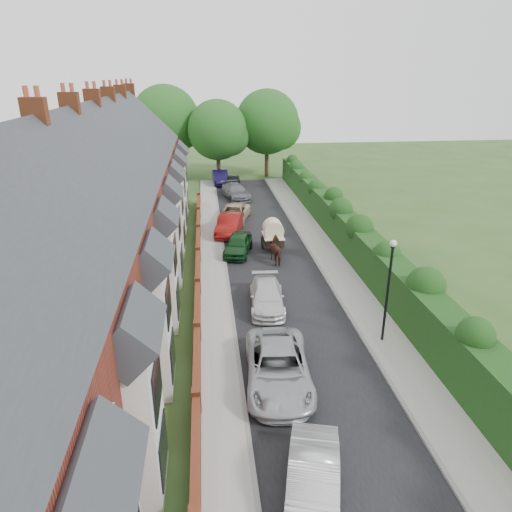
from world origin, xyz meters
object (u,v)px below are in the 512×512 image
Objects in this scene: car_silver_a at (313,483)px; car_black at (232,181)px; car_red at (230,224)px; lamppost at (389,279)px; car_beige at (234,213)px; car_green at (238,244)px; car_grey at (236,191)px; horse at (278,251)px; car_silver_b at (278,368)px; car_white at (267,297)px; horse_cart at (273,233)px.

car_black is (0.31, 40.95, -0.06)m from car_silver_a.
lamppost is at bearing -56.21° from car_red.
car_silver_a is 0.89× the size of car_beige.
car_grey is (0.94, 15.34, 0.02)m from car_green.
car_green is at bearing -83.37° from car_black.
car_silver_b is at bearing 69.39° from horse.
car_red reaches higher than car_grey.
horse_cart is at bearing 83.81° from car_white.
car_beige reaches higher than car_white.
lamppost is 13.06m from horse_cart.
horse is 0.61× the size of horse_cart.
car_grey is at bearing -96.42° from horse.
car_silver_b is 1.27× the size of car_white.
lamppost reaches higher than car_silver_b.
car_red is (-0.96, 24.78, 0.08)m from car_silver_a.
car_green is 20.57m from car_black.
car_silver_b is 19.17m from car_red.
lamppost is 1.06× the size of car_beige.
car_silver_a is at bearing -86.97° from car_white.
car_black is at bearing 94.46° from horse_cart.
lamppost reaches higher than car_silver_a.
lamppost is 1.19× the size of car_silver_a.
horse_cart is at bearing -58.58° from car_beige.
car_green is at bearing 115.97° from lamppost.
car_grey is 17.32m from horse.
car_green is (-0.50, 14.77, -0.07)m from car_silver_b.
car_beige is at bearing 105.38° from car_silver_a.
car_beige is 9.96m from horse.
car_white is at bearing 103.17° from car_silver_a.
car_grey is (0.44, 30.11, -0.05)m from car_silver_b.
car_white is 28.70m from car_black.
car_white is (0.31, 12.24, -0.07)m from car_silver_a.
car_black is 20.37m from horse_cart.
car_beige is (-0.25, 22.56, -0.10)m from car_silver_b.
lamppost reaches higher than horse.
car_black is at bearing 104.18° from car_silver_a.
car_red is 3.46m from car_beige.
car_silver_b reaches higher than car_green.
car_silver_a is at bearing 72.50° from horse.
car_black is (1.26, 16.16, -0.13)m from car_red.
car_silver_a is 1.12× the size of car_black.
car_beige is at bearing 96.93° from car_white.
lamppost is at bearing -34.49° from car_white.
car_red is at bearing -85.21° from car_black.
car_silver_b is 15.17m from horse_cart.
car_black is (-5.00, 32.75, -2.64)m from lamppost.
car_black is (0.94, 20.55, -0.05)m from car_green.
car_silver_a is 20.41m from car_green.
car_white is 23.50m from car_grey.
horse is 2.21m from horse_cart.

